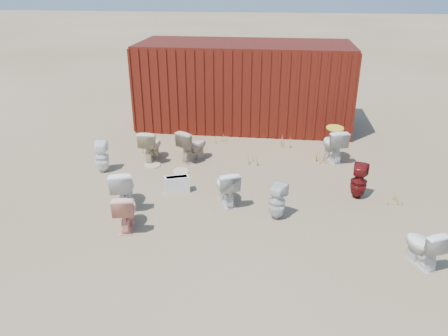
# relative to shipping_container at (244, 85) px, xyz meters

# --- Properties ---
(ground) EXTENTS (100.00, 100.00, 0.00)m
(ground) POSITION_rel_shipping_container_xyz_m (0.00, -5.20, -1.20)
(ground) COLOR brown
(ground) RESTS_ON ground
(shipping_container) EXTENTS (6.00, 2.40, 2.40)m
(shipping_container) POSITION_rel_shipping_container_xyz_m (0.00, 0.00, 0.00)
(shipping_container) COLOR #4D160C
(shipping_container) RESTS_ON ground
(toilet_front_a) EXTENTS (0.64, 0.87, 0.80)m
(toilet_front_a) POSITION_rel_shipping_container_xyz_m (-1.84, -5.43, -0.80)
(toilet_front_a) COLOR white
(toilet_front_a) RESTS_ON ground
(toilet_front_pink) EXTENTS (0.51, 0.74, 0.69)m
(toilet_front_pink) POSITION_rel_shipping_container_xyz_m (-1.53, -6.19, -0.85)
(toilet_front_pink) COLOR #FBAC91
(toilet_front_pink) RESTS_ON ground
(toilet_front_c) EXTENTS (0.64, 0.80, 0.72)m
(toilet_front_c) POSITION_rel_shipping_container_xyz_m (0.10, -5.05, -0.84)
(toilet_front_c) COLOR silver
(toilet_front_c) RESTS_ON ground
(toilet_front_maroon) EXTENTS (0.41, 0.41, 0.72)m
(toilet_front_maroon) POSITION_rel_shipping_container_xyz_m (2.70, -4.49, -0.84)
(toilet_front_maroon) COLOR #601011
(toilet_front_maroon) RESTS_ON ground
(toilet_front_e) EXTENTS (0.61, 0.74, 0.65)m
(toilet_front_e) POSITION_rel_shipping_container_xyz_m (3.33, -6.65, -0.87)
(toilet_front_e) COLOR white
(toilet_front_e) RESTS_ON ground
(toilet_back_a) EXTENTS (0.40, 0.41, 0.72)m
(toilet_back_a) POSITION_rel_shipping_container_xyz_m (-2.89, -3.91, -0.84)
(toilet_back_a) COLOR white
(toilet_back_a) RESTS_ON ground
(toilet_back_beige_left) EXTENTS (0.46, 0.77, 0.77)m
(toilet_back_beige_left) POSITION_rel_shipping_container_xyz_m (-1.97, -3.08, -0.81)
(toilet_back_beige_left) COLOR beige
(toilet_back_beige_left) RESTS_ON ground
(toilet_back_beige_right) EXTENTS (0.78, 0.88, 0.78)m
(toilet_back_beige_right) POSITION_rel_shipping_container_xyz_m (-0.97, -2.98, -0.81)
(toilet_back_beige_right) COLOR tan
(toilet_back_beige_right) RESTS_ON ground
(toilet_back_yellowlid) EXTENTS (0.66, 0.89, 0.81)m
(toilet_back_yellowlid) POSITION_rel_shipping_container_xyz_m (2.38, -2.54, -0.80)
(toilet_back_yellowlid) COLOR silver
(toilet_back_yellowlid) RESTS_ON ground
(toilet_back_e) EXTENTS (0.42, 0.42, 0.69)m
(toilet_back_e) POSITION_rel_shipping_container_xyz_m (1.09, -5.52, -0.86)
(toilet_back_e) COLOR silver
(toilet_back_e) RESTS_ON ground
(yellow_lid) EXTENTS (0.41, 0.51, 0.02)m
(yellow_lid) POSITION_rel_shipping_container_xyz_m (2.38, -2.54, -0.38)
(yellow_lid) COLOR gold
(yellow_lid) RESTS_ON toilet_back_yellowlid
(loose_tank) EXTENTS (0.54, 0.36, 0.35)m
(loose_tank) POSITION_rel_shipping_container_xyz_m (-0.96, -4.71, -1.02)
(loose_tank) COLOR silver
(loose_tank) RESTS_ON ground
(loose_lid_near) EXTENTS (0.52, 0.59, 0.02)m
(loose_lid_near) POSITION_rel_shipping_container_xyz_m (-1.87, -3.41, -1.19)
(loose_lid_near) COLOR tan
(loose_lid_near) RESTS_ON ground
(loose_lid_far) EXTENTS (0.50, 0.56, 0.02)m
(loose_lid_far) POSITION_rel_shipping_container_xyz_m (-1.11, -3.71, -1.19)
(loose_lid_far) COLOR #C2B08C
(loose_lid_far) RESTS_ON ground
(weed_clump_a) EXTENTS (0.36, 0.36, 0.30)m
(weed_clump_a) POSITION_rel_shipping_container_xyz_m (-2.31, -2.62, -1.05)
(weed_clump_a) COLOR #9F833F
(weed_clump_a) RESTS_ON ground
(weed_clump_b) EXTENTS (0.32, 0.32, 0.27)m
(weed_clump_b) POSITION_rel_shipping_container_xyz_m (0.52, -2.99, -1.06)
(weed_clump_b) COLOR #9F833F
(weed_clump_b) RESTS_ON ground
(weed_clump_c) EXTENTS (0.36, 0.36, 0.35)m
(weed_clump_c) POSITION_rel_shipping_container_xyz_m (2.05, -2.65, -1.03)
(weed_clump_c) COLOR #9F833F
(weed_clump_c) RESTS_ON ground
(weed_clump_d) EXTENTS (0.30, 0.30, 0.25)m
(weed_clump_d) POSITION_rel_shipping_container_xyz_m (-0.48, -1.70, -1.08)
(weed_clump_d) COLOR #9F833F
(weed_clump_d) RESTS_ON ground
(weed_clump_e) EXTENTS (0.34, 0.34, 0.27)m
(weed_clump_e) POSITION_rel_shipping_container_xyz_m (1.29, -1.70, -1.07)
(weed_clump_e) COLOR #9F833F
(weed_clump_e) RESTS_ON ground
(weed_clump_f) EXTENTS (0.28, 0.28, 0.22)m
(weed_clump_f) POSITION_rel_shipping_container_xyz_m (3.38, -4.61, -1.09)
(weed_clump_f) COLOR #9F833F
(weed_clump_f) RESTS_ON ground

